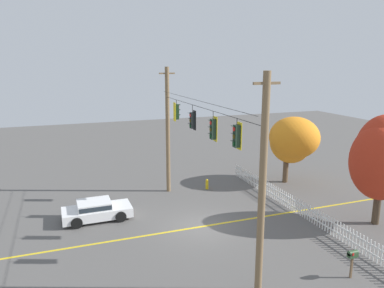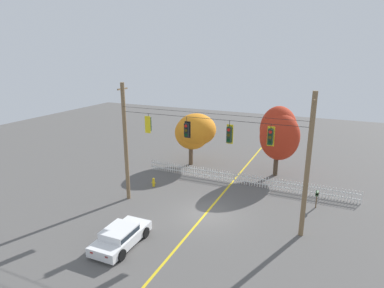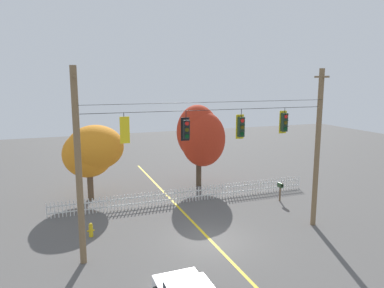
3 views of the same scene
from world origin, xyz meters
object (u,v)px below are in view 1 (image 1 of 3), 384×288
(traffic_signal_northbound_primary, at_px, (237,136))
(autumn_maple_mid, at_px, (382,157))
(traffic_signal_southbound_primary, at_px, (193,120))
(autumn_maple_near_fence, at_px, (292,139))
(traffic_signal_eastbound_side, at_px, (213,129))
(parked_car, at_px, (96,210))
(roadside_mailbox, at_px, (353,256))
(traffic_signal_northbound_secondary, at_px, (176,112))
(fire_hydrant, at_px, (207,184))

(traffic_signal_northbound_primary, height_order, autumn_maple_mid, traffic_signal_northbound_primary)
(traffic_signal_southbound_primary, height_order, autumn_maple_near_fence, traffic_signal_southbound_primary)
(traffic_signal_eastbound_side, relative_size, parked_car, 0.38)
(traffic_signal_northbound_primary, distance_m, roadside_mailbox, 7.13)
(traffic_signal_southbound_primary, height_order, parked_car, traffic_signal_southbound_primary)
(traffic_signal_southbound_primary, distance_m, roadside_mailbox, 10.55)
(autumn_maple_near_fence, distance_m, roadside_mailbox, 13.22)
(traffic_signal_southbound_primary, distance_m, parked_car, 7.81)
(autumn_maple_near_fence, relative_size, roadside_mailbox, 4.01)
(traffic_signal_southbound_primary, bearing_deg, traffic_signal_northbound_secondary, -179.64)
(traffic_signal_northbound_primary, relative_size, autumn_maple_mid, 0.22)
(traffic_signal_northbound_secondary, xyz_separation_m, traffic_signal_southbound_primary, (2.94, 0.02, -0.13))
(parked_car, bearing_deg, autumn_maple_mid, 67.32)
(autumn_maple_mid, distance_m, fire_hydrant, 11.80)
(traffic_signal_eastbound_side, height_order, fire_hydrant, traffic_signal_eastbound_side)
(autumn_maple_near_fence, bearing_deg, traffic_signal_northbound_secondary, -86.11)
(traffic_signal_eastbound_side, height_order, autumn_maple_near_fence, traffic_signal_eastbound_side)
(traffic_signal_eastbound_side, distance_m, fire_hydrant, 9.62)
(roadside_mailbox, bearing_deg, traffic_signal_northbound_primary, -123.86)
(traffic_signal_northbound_primary, xyz_separation_m, fire_hydrant, (-9.92, 2.77, -5.67))
(autumn_maple_mid, distance_m, roadside_mailbox, 7.17)
(traffic_signal_southbound_primary, bearing_deg, traffic_signal_northbound_primary, 0.01)
(autumn_maple_near_fence, distance_m, autumn_maple_mid, 8.14)
(traffic_signal_southbound_primary, height_order, traffic_signal_northbound_primary, same)
(traffic_signal_southbound_primary, distance_m, traffic_signal_northbound_primary, 5.51)
(traffic_signal_northbound_secondary, distance_m, roadside_mailbox, 13.06)
(traffic_signal_southbound_primary, height_order, traffic_signal_eastbound_side, same)
(parked_car, bearing_deg, autumn_maple_near_fence, 97.11)
(autumn_maple_near_fence, xyz_separation_m, parked_car, (1.85, -14.87, -2.82))
(traffic_signal_northbound_secondary, distance_m, autumn_maple_near_fence, 9.81)
(traffic_signal_northbound_secondary, bearing_deg, fire_hydrant, 117.80)
(traffic_signal_eastbound_side, bearing_deg, fire_hydrant, 159.39)
(traffic_signal_eastbound_side, height_order, traffic_signal_northbound_primary, same)
(traffic_signal_northbound_secondary, height_order, autumn_maple_mid, traffic_signal_northbound_secondary)
(traffic_signal_northbound_primary, bearing_deg, fire_hydrant, 164.41)
(roadside_mailbox, bearing_deg, autumn_maple_near_fence, 156.53)
(parked_car, xyz_separation_m, fire_hydrant, (-2.68, 8.22, -0.23))
(traffic_signal_eastbound_side, distance_m, parked_car, 8.93)
(traffic_signal_northbound_secondary, bearing_deg, traffic_signal_southbound_primary, 0.36)
(autumn_maple_near_fence, bearing_deg, roadside_mailbox, -23.47)
(traffic_signal_eastbound_side, xyz_separation_m, roadside_mailbox, (5.40, 4.23, -4.86))
(traffic_signal_southbound_primary, xyz_separation_m, fire_hydrant, (-4.41, 2.77, -5.55))
(traffic_signal_southbound_primary, bearing_deg, autumn_maple_near_fence, 110.86)
(fire_hydrant, bearing_deg, autumn_maple_near_fence, 82.90)
(traffic_signal_eastbound_side, xyz_separation_m, autumn_maple_mid, (1.59, 9.54, -1.91))
(autumn_maple_near_fence, height_order, fire_hydrant, autumn_maple_near_fence)
(autumn_maple_near_fence, bearing_deg, traffic_signal_northbound_primary, -45.99)
(traffic_signal_northbound_primary, height_order, roadside_mailbox, traffic_signal_northbound_primary)
(traffic_signal_northbound_secondary, height_order, fire_hydrant, traffic_signal_northbound_secondary)
(traffic_signal_eastbound_side, bearing_deg, autumn_maple_mid, 80.53)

